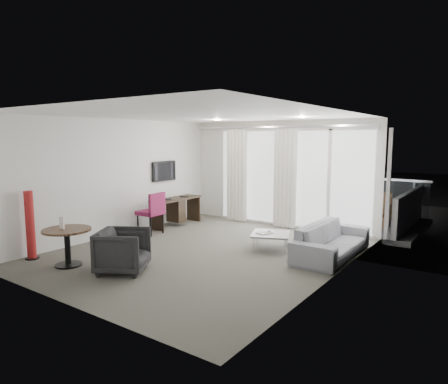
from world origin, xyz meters
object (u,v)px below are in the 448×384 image
Objects in this scene: coffee_table at (271,241)px; sofa at (332,240)px; desk_chair at (150,213)px; tub_armchair at (123,251)px; round_table at (68,247)px; red_lamp at (30,225)px; rattan_chair_b at (377,210)px; rattan_chair_a at (342,203)px; desk at (176,212)px.

sofa is (1.15, 0.25, 0.14)m from coffee_table.
tub_armchair is at bearing -56.61° from desk_chair.
round_table is at bearing 132.01° from sofa.
round_table reaches higher than coffee_table.
red_lamp is 1.48× the size of rattan_chair_b.
red_lamp is at bearing -171.00° from round_table.
coffee_table is at bearing -110.92° from rattan_chair_b.
rattan_chair_a is (3.05, 4.11, -0.03)m from desk_chair.
round_table reaches higher than sofa.
round_table is 1.04× the size of tub_armchair.
coffee_table is (1.33, 2.57, -0.19)m from tub_armchair.
sofa is at bearing -72.16° from tub_armchair.
coffee_table is 1.18m from sofa.
tub_armchair is 0.93× the size of rattan_chair_b.
sofa is (4.02, 0.69, -0.18)m from desk_chair.
rattan_chair_a is at bearing 160.03° from rattan_chair_b.
rattan_chair_b is at bearing 70.93° from coffee_table.
sofa is at bearing 42.01° from round_table.
desk reaches higher than sofa.
tub_armchair reaches higher than sofa.
red_lamp reaches higher than coffee_table.
desk_chair is at bearing 99.75° from sofa.
desk is 3.55m from round_table.
rattan_chair_a is (1.51, 6.23, 0.09)m from tub_armchair.
rattan_chair_a reaches higher than rattan_chair_b.
red_lamp is 1.39× the size of rattan_chair_a.
desk is 5.00m from rattan_chair_b.
coffee_table is at bearing 6.26° from desk_chair.
coffee_table is (2.35, 2.91, -0.16)m from round_table.
red_lamp is at bearing -100.80° from desk_chair.
tub_armchair reaches higher than coffee_table.
round_table is at bearing -79.27° from desk.
desk_chair is 0.77× the size of red_lamp.
desk_chair is 1.19× the size of round_table.
desk is 1.64× the size of rattan_chair_a.
rattan_chair_b is at bearing -53.62° from tub_armchair.
coffee_table is 3.54m from rattan_chair_b.
sofa is (4.16, -0.34, -0.04)m from desk.
round_table is 1.12× the size of coffee_table.
red_lamp is 5.50m from sofa.
rattan_chair_a reaches higher than round_table.
desk is 1.89× the size of tub_armchair.
red_lamp is at bearing 73.22° from tub_armchair.
coffee_table is 0.81× the size of rattan_chair_a.
red_lamp reaches higher than rattan_chair_a.
desk_chair is 2.52m from round_table.
rattan_chair_b is (4.41, 6.39, -0.20)m from red_lamp.
desk_chair is 2.63m from red_lamp.
rattan_chair_a reaches higher than desk.
round_table is 4.71m from sofa.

